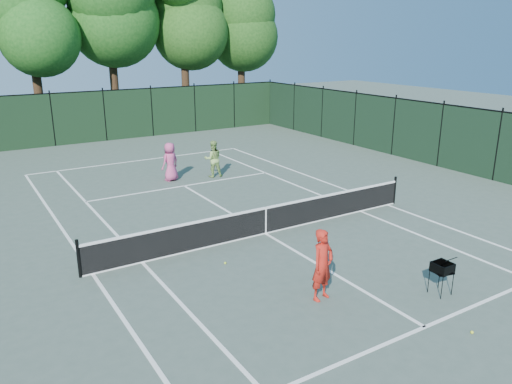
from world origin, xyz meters
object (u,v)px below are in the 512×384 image
coach (323,265)px  player_green (213,159)px  loose_ball_near_cart (472,332)px  loose_ball_midcourt (225,263)px  player_pink (170,162)px  ball_hopper (442,268)px

coach → player_green: size_ratio=1.07×
loose_ball_near_cart → coach: bearing=121.5°
player_green → loose_ball_midcourt: (-3.94, -8.39, -0.80)m
player_pink → coach: bearing=66.9°
loose_ball_midcourt → player_pink: bearing=76.9°
loose_ball_near_cart → loose_ball_midcourt: (-2.83, 5.78, 0.00)m
coach → player_green: 11.65m
loose_ball_midcourt → player_green: bearing=64.8°
player_pink → loose_ball_near_cart: bearing=74.8°
player_green → ball_hopper: player_green is taller
player_green → loose_ball_midcourt: player_green is taller
player_green → loose_ball_near_cart: bearing=100.2°
coach → ball_hopper: (2.62, -1.36, -0.19)m
player_pink → player_green: player_pink is taller
player_pink → player_green: bearing=149.1°
player_pink → ball_hopper: 13.16m
player_pink → ball_hopper: bearing=78.9°
coach → loose_ball_near_cart: 3.49m
ball_hopper → loose_ball_midcourt: size_ratio=12.18×
ball_hopper → loose_ball_midcourt: ball_hopper is taller
ball_hopper → player_green: bearing=101.2°
ball_hopper → loose_ball_near_cart: size_ratio=12.18×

